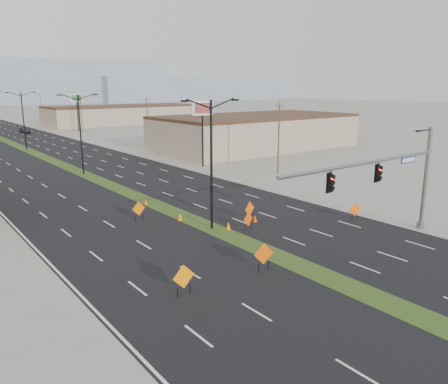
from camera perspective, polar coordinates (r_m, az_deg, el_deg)
ground at (r=26.56m, az=14.13°, el=-11.16°), size 600.00×600.00×0.00m
building_se_near at (r=80.38m, az=4.19°, el=7.72°), size 36.00×18.00×5.50m
building_se_far at (r=137.42m, az=-13.10°, el=9.73°), size 44.00×16.00×5.00m
mesa_east at (r=364.02m, az=-4.55°, el=13.25°), size 160.00×50.00×18.00m
signal_mast at (r=33.01m, az=21.18°, el=1.94°), size 16.30×0.60×8.00m
streetlight_0 at (r=33.33m, az=-1.66°, el=4.06°), size 5.15×0.24×10.02m
streetlight_1 at (r=58.19m, az=-18.24°, el=7.48°), size 5.15×0.24×10.02m
streetlight_2 at (r=85.02m, az=-24.72°, el=8.65°), size 5.15×0.24×10.02m
utility_pole_0 at (r=56.15m, az=7.15°, el=7.09°), size 1.60×0.20×9.00m
utility_pole_1 at (r=84.56m, az=-9.95°, el=9.15°), size 1.60×0.20×9.00m
utility_pole_2 at (r=116.61m, az=-18.15°, el=9.86°), size 1.60×0.20×9.00m
utility_pole_3 at (r=149.99m, az=-22.78°, el=10.17°), size 1.60×0.20×9.00m
car_mid at (r=116.66m, az=-24.57°, el=7.34°), size 1.78×4.23×1.36m
construction_sign_0 at (r=23.74m, az=-5.30°, el=-11.07°), size 1.34×0.05×1.79m
construction_sign_1 at (r=26.74m, az=5.21°, el=-8.17°), size 1.31×0.31×1.78m
construction_sign_2 at (r=37.25m, az=-11.08°, el=-2.22°), size 1.21×0.13×1.61m
construction_sign_3 at (r=34.03m, az=3.17°, el=-3.65°), size 1.09×0.29×1.48m
construction_sign_4 at (r=36.35m, az=3.37°, el=-2.30°), size 1.24×0.36×1.69m
construction_sign_5 at (r=38.18m, az=16.74°, el=-2.27°), size 1.10×0.36×1.51m
cone_0 at (r=36.73m, az=-5.77°, el=-3.24°), size 0.52×0.52×0.69m
cone_1 at (r=36.30m, az=4.07°, el=-3.47°), size 0.44×0.44×0.61m
cone_2 at (r=34.21m, az=0.58°, el=-4.46°), size 0.49×0.49×0.67m
cone_3 at (r=41.98m, az=-10.17°, el=-1.29°), size 0.45×0.45×0.62m
pole_sign_east_near at (r=60.57m, az=-2.84°, el=10.22°), size 2.95×1.11×9.09m
pole_sign_east_far at (r=117.12m, az=-18.71°, el=11.22°), size 2.92×1.43×9.21m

